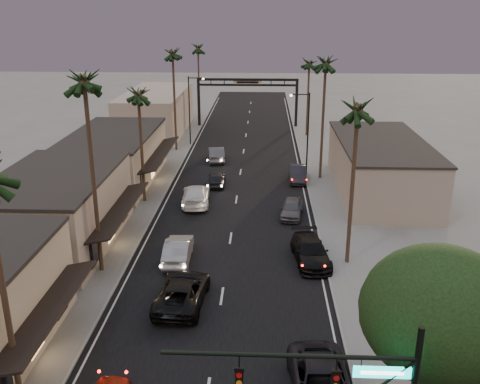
# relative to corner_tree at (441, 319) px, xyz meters

# --- Properties ---
(ground) EXTENTS (200.00, 200.00, 0.00)m
(ground) POSITION_rel_corner_tree_xyz_m (-9.48, 32.55, -5.98)
(ground) COLOR slate
(ground) RESTS_ON ground
(road) EXTENTS (14.00, 120.00, 0.02)m
(road) POSITION_rel_corner_tree_xyz_m (-9.48, 37.55, -5.97)
(road) COLOR black
(road) RESTS_ON ground
(sidewalk_left) EXTENTS (5.00, 92.00, 0.12)m
(sidewalk_left) POSITION_rel_corner_tree_xyz_m (-18.98, 44.55, -5.92)
(sidewalk_left) COLOR slate
(sidewalk_left) RESTS_ON ground
(sidewalk_right) EXTENTS (5.00, 92.00, 0.12)m
(sidewalk_right) POSITION_rel_corner_tree_xyz_m (0.02, 44.55, -5.92)
(sidewalk_right) COLOR slate
(sidewalk_right) RESTS_ON ground
(storefront_mid) EXTENTS (8.00, 14.00, 5.50)m
(storefront_mid) POSITION_rel_corner_tree_xyz_m (-22.48, 18.55, -3.23)
(storefront_mid) COLOR #A59484
(storefront_mid) RESTS_ON ground
(storefront_far) EXTENTS (8.00, 16.00, 5.00)m
(storefront_far) POSITION_rel_corner_tree_xyz_m (-22.48, 34.55, -3.48)
(storefront_far) COLOR #B8AB8D
(storefront_far) RESTS_ON ground
(storefront_dist) EXTENTS (8.00, 20.00, 6.00)m
(storefront_dist) POSITION_rel_corner_tree_xyz_m (-22.48, 57.55, -2.98)
(storefront_dist) COLOR #A59484
(storefront_dist) RESTS_ON ground
(building_right) EXTENTS (8.00, 18.00, 5.00)m
(building_right) POSITION_rel_corner_tree_xyz_m (4.52, 32.55, -3.48)
(building_right) COLOR #A59484
(building_right) RESTS_ON ground
(corner_tree) EXTENTS (6.20, 6.20, 8.80)m
(corner_tree) POSITION_rel_corner_tree_xyz_m (0.00, 0.00, 0.00)
(corner_tree) COLOR #38281C
(corner_tree) RESTS_ON ground
(arch) EXTENTS (15.20, 0.40, 7.27)m
(arch) POSITION_rel_corner_tree_xyz_m (-9.48, 62.55, -0.45)
(arch) COLOR black
(arch) RESTS_ON ground
(streetlight_right) EXTENTS (2.13, 0.30, 9.00)m
(streetlight_right) POSITION_rel_corner_tree_xyz_m (-2.56, 37.55, -0.65)
(streetlight_right) COLOR black
(streetlight_right) RESTS_ON ground
(streetlight_left) EXTENTS (2.13, 0.30, 9.00)m
(streetlight_left) POSITION_rel_corner_tree_xyz_m (-16.40, 50.55, -0.65)
(streetlight_left) COLOR black
(streetlight_left) RESTS_ON ground
(palm_lb) EXTENTS (3.20, 3.20, 15.20)m
(palm_lb) POSITION_rel_corner_tree_xyz_m (-18.08, 14.55, 7.41)
(palm_lb) COLOR #38281C
(palm_lb) RESTS_ON ground
(palm_lc) EXTENTS (3.20, 3.20, 12.20)m
(palm_lc) POSITION_rel_corner_tree_xyz_m (-18.08, 28.55, 4.49)
(palm_lc) COLOR #38281C
(palm_lc) RESTS_ON ground
(palm_ld) EXTENTS (3.20, 3.20, 14.20)m
(palm_ld) POSITION_rel_corner_tree_xyz_m (-18.08, 47.55, 6.44)
(palm_ld) COLOR #38281C
(palm_ld) RESTS_ON ground
(palm_ra) EXTENTS (3.20, 3.20, 13.20)m
(palm_ra) POSITION_rel_corner_tree_xyz_m (-0.88, 16.55, 5.46)
(palm_ra) COLOR #38281C
(palm_ra) RESTS_ON ground
(palm_rb) EXTENTS (3.20, 3.20, 14.20)m
(palm_rb) POSITION_rel_corner_tree_xyz_m (-0.88, 36.55, 6.44)
(palm_rb) COLOR #38281C
(palm_rb) RESTS_ON ground
(palm_rc) EXTENTS (3.20, 3.20, 12.20)m
(palm_rc) POSITION_rel_corner_tree_xyz_m (-0.88, 56.55, 4.49)
(palm_rc) COLOR #38281C
(palm_rc) RESTS_ON ground
(palm_far) EXTENTS (3.20, 3.20, 13.20)m
(palm_far) POSITION_rel_corner_tree_xyz_m (-17.78, 70.55, 5.46)
(palm_far) COLOR #38281C
(palm_far) RESTS_ON ground
(oncoming_pickup) EXTENTS (3.19, 6.21, 1.68)m
(oncoming_pickup) POSITION_rel_corner_tree_xyz_m (-11.83, 10.57, -5.14)
(oncoming_pickup) COLOR black
(oncoming_pickup) RESTS_ON ground
(oncoming_silver) EXTENTS (1.92, 5.13, 1.68)m
(oncoming_silver) POSITION_rel_corner_tree_xyz_m (-13.01, 16.50, -5.14)
(oncoming_silver) COLOR gray
(oncoming_silver) RESTS_ON ground
(oncoming_white) EXTENTS (2.89, 6.18, 1.74)m
(oncoming_white) POSITION_rel_corner_tree_xyz_m (-13.18, 28.25, -5.11)
(oncoming_white) COLOR silver
(oncoming_white) RESTS_ON ground
(oncoming_dgrey) EXTENTS (1.80, 4.29, 1.45)m
(oncoming_dgrey) POSITION_rel_corner_tree_xyz_m (-11.74, 33.75, -5.25)
(oncoming_dgrey) COLOR black
(oncoming_dgrey) RESTS_ON ground
(oncoming_grey_far) EXTENTS (2.47, 5.31, 1.69)m
(oncoming_grey_far) POSITION_rel_corner_tree_xyz_m (-12.56, 42.98, -5.14)
(oncoming_grey_far) COLOR #4B4A4F
(oncoming_grey_far) RESTS_ON ground
(curbside_near) EXTENTS (3.13, 6.20, 1.68)m
(curbside_near) POSITION_rel_corner_tree_xyz_m (-4.11, 2.38, -5.14)
(curbside_near) COLOR black
(curbside_near) RESTS_ON ground
(curbside_black) EXTENTS (2.94, 5.90, 1.65)m
(curbside_black) POSITION_rel_corner_tree_xyz_m (-3.48, 16.67, -5.16)
(curbside_black) COLOR black
(curbside_black) RESTS_ON ground
(curbside_grey) EXTENTS (2.32, 4.56, 1.49)m
(curbside_grey) POSITION_rel_corner_tree_xyz_m (-4.43, 25.45, -5.24)
(curbside_grey) COLOR #4F5054
(curbside_grey) RESTS_ON ground
(curbside_far) EXTENTS (1.85, 4.90, 1.60)m
(curbside_far) POSITION_rel_corner_tree_xyz_m (-3.30, 35.62, -5.18)
(curbside_far) COLOR black
(curbside_far) RESTS_ON ground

